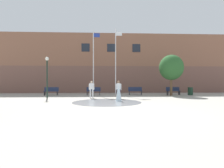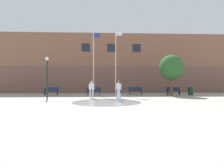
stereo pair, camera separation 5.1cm
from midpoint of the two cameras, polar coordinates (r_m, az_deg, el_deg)
name	(u,v)px [view 1 (the left image)]	position (r m, az deg, el deg)	size (l,w,h in m)	color
ground_plane	(124,112)	(8.78, 3.75, -9.01)	(100.00, 100.00, 0.00)	#9E998E
library_building	(110,65)	(27.18, -0.60, 6.19)	(36.00, 6.05, 8.25)	brown
splash_fountain	(114,97)	(13.27, 0.70, -4.12)	(5.07, 5.07, 1.29)	gray
park_bench_left_of_flagpoles	(51,91)	(20.80, -19.30, -2.18)	(1.60, 0.44, 0.91)	#28282D
park_bench_under_left_flagpole	(94,91)	(19.92, -6.13, -2.27)	(1.60, 0.44, 0.91)	#28282D
park_bench_near_trashcan	(135,91)	(20.43, 7.54, -2.20)	(1.60, 0.44, 0.91)	#28282D
park_bench_far_right	(173,91)	(21.59, 19.26, -2.08)	(1.60, 0.44, 0.91)	#28282D
teen_by_trashcan	(119,88)	(15.49, 2.06, -1.39)	(0.50, 0.24, 1.59)	#1E233D
adult_in_red	(92,88)	(16.16, -6.79, -1.31)	(0.50, 0.35, 1.59)	silver
flagpole_left	(94,60)	(20.71, -6.08, 7.72)	(0.80, 0.10, 7.60)	silver
flagpole_right	(116,60)	(20.73, 1.19, 8.00)	(0.80, 0.10, 7.80)	silver
lamp_post_left_lane	(47,71)	(16.99, -20.52, 3.94)	(0.32, 0.32, 3.77)	#192D23
trash_can	(190,91)	(21.66, 24.14, -2.16)	(0.56, 0.56, 0.90)	#193323
street_tree_near_building	(171,68)	(20.13, 18.71, 5.08)	(2.59, 2.59, 4.45)	brown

